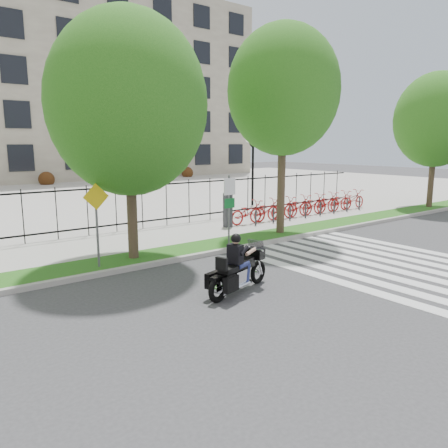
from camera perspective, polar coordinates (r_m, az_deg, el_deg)
ground at (r=11.27m, az=6.08°, el=-9.10°), size 120.00×120.00×0.00m
curb at (r=14.34m, az=-5.37°, el=-4.49°), size 60.00×0.20×0.15m
grass_verge at (r=15.04m, az=-7.11°, el=-3.81°), size 60.00×1.50×0.15m
sidewalk at (r=17.18m, az=-11.39°, el=-2.14°), size 60.00×3.50×0.15m
plaza at (r=33.65m, az=-24.92°, el=3.14°), size 80.00×34.00×0.10m
crosswalk_stripes at (r=14.89m, az=19.65°, el=-4.78°), size 5.70×8.00×0.01m
iron_fence at (r=18.56m, az=-13.93°, el=2.06°), size 30.00×0.06×2.00m
lamp_post_right at (r=26.23m, az=3.80°, el=9.21°), size 1.06×0.70×4.25m
street_tree_1 at (r=14.00m, az=-12.44°, el=15.07°), size 4.86×4.86×7.60m
street_tree_2 at (r=17.98m, az=7.77°, el=16.88°), size 4.43×4.43×8.21m
street_tree_3 at (r=27.92m, az=25.98°, el=12.12°), size 4.61×4.61×7.58m
bike_share_station at (r=22.54m, az=10.53°, el=2.43°), size 10.09×0.89×1.50m
sign_pole_regulatory at (r=15.72m, az=0.69°, el=3.07°), size 0.50×0.09×2.50m
sign_pole_warning at (r=13.25m, az=-16.30°, el=1.27°), size 0.78×0.09×2.49m
motorcycle_rider at (r=11.17m, az=1.95°, el=-5.85°), size 2.38×1.07×1.88m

